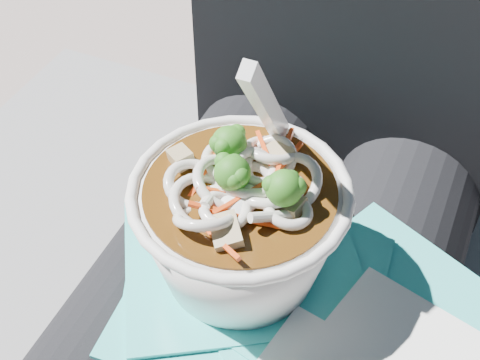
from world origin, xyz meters
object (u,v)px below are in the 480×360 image
at_px(lap, 253,329).
at_px(udon_bowl, 241,220).
at_px(plastic_bag, 274,284).
at_px(stone_ledge, 292,359).
at_px(person_body, 289,241).

relative_size(lap, udon_bowl, 2.32).
xyz_separation_m(plastic_bag, udon_bowl, (-0.03, 0.00, 0.07)).
xyz_separation_m(stone_ledge, udon_bowl, (-0.01, -0.15, 0.45)).
bearing_deg(lap, udon_bowl, -166.25).
bearing_deg(stone_ledge, lap, -90.00).
xyz_separation_m(stone_ledge, lap, (0.00, -0.15, 0.30)).
bearing_deg(udon_bowl, plastic_bag, -0.32).
relative_size(person_body, plastic_bag, 2.68).
bearing_deg(plastic_bag, stone_ledge, 97.14).
xyz_separation_m(person_body, plastic_bag, (0.02, -0.10, 0.06)).
bearing_deg(plastic_bag, lap, 171.28).
height_order(plastic_bag, udon_bowl, udon_bowl).
height_order(stone_ledge, plastic_bag, plastic_bag).
bearing_deg(person_body, plastic_bag, -78.63).
xyz_separation_m(lap, plastic_bag, (0.02, -0.00, 0.09)).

